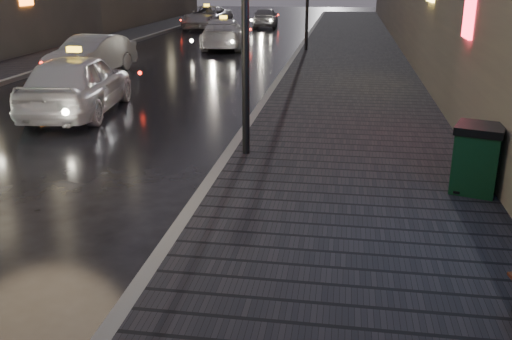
{
  "coord_description": "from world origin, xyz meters",
  "views": [
    {
      "loc": [
        3.68,
        -4.43,
        3.46
      ],
      "look_at": [
        2.51,
        3.03,
        0.85
      ],
      "focal_mm": 40.0,
      "sensor_mm": 36.0,
      "label": 1
    }
  ],
  "objects_px": {
    "trash_bin": "(477,158)",
    "car_left_mid": "(91,55)",
    "taxi_far": "(207,17)",
    "car_far": "(265,17)",
    "taxi_mid": "(224,34)",
    "taxi_near": "(77,83)"
  },
  "relations": [
    {
      "from": "trash_bin",
      "to": "car_left_mid",
      "type": "xyz_separation_m",
      "value": [
        -11.14,
        10.47,
        -0.02
      ]
    },
    {
      "from": "car_left_mid",
      "to": "taxi_far",
      "type": "xyz_separation_m",
      "value": [
        -0.18,
        18.38,
        0.03
      ]
    },
    {
      "from": "car_far",
      "to": "taxi_mid",
      "type": "bearing_deg",
      "value": 83.49
    },
    {
      "from": "taxi_near",
      "to": "taxi_mid",
      "type": "distance_m",
      "value": 13.92
    },
    {
      "from": "car_left_mid",
      "to": "car_far",
      "type": "height_order",
      "value": "car_left_mid"
    },
    {
      "from": "taxi_near",
      "to": "car_left_mid",
      "type": "height_order",
      "value": "taxi_near"
    },
    {
      "from": "trash_bin",
      "to": "taxi_far",
      "type": "relative_size",
      "value": 0.21
    },
    {
      "from": "car_left_mid",
      "to": "taxi_mid",
      "type": "distance_m",
      "value": 8.67
    },
    {
      "from": "trash_bin",
      "to": "taxi_far",
      "type": "distance_m",
      "value": 30.99
    },
    {
      "from": "car_left_mid",
      "to": "taxi_far",
      "type": "distance_m",
      "value": 18.38
    },
    {
      "from": "taxi_near",
      "to": "taxi_mid",
      "type": "bearing_deg",
      "value": -100.33
    },
    {
      "from": "trash_bin",
      "to": "taxi_near",
      "type": "relative_size",
      "value": 0.24
    },
    {
      "from": "car_left_mid",
      "to": "car_far",
      "type": "bearing_deg",
      "value": 87.65
    },
    {
      "from": "taxi_near",
      "to": "car_left_mid",
      "type": "relative_size",
      "value": 1.12
    },
    {
      "from": "trash_bin",
      "to": "taxi_far",
      "type": "xyz_separation_m",
      "value": [
        -11.32,
        28.85,
        0.01
      ]
    },
    {
      "from": "taxi_mid",
      "to": "taxi_near",
      "type": "bearing_deg",
      "value": 79.75
    },
    {
      "from": "taxi_near",
      "to": "taxi_far",
      "type": "height_order",
      "value": "taxi_near"
    },
    {
      "from": "taxi_far",
      "to": "car_far",
      "type": "height_order",
      "value": "taxi_far"
    },
    {
      "from": "taxi_mid",
      "to": "car_far",
      "type": "bearing_deg",
      "value": -98.73
    },
    {
      "from": "taxi_near",
      "to": "car_far",
      "type": "bearing_deg",
      "value": -99.64
    },
    {
      "from": "taxi_far",
      "to": "trash_bin",
      "type": "bearing_deg",
      "value": -64.28
    },
    {
      "from": "trash_bin",
      "to": "car_far",
      "type": "xyz_separation_m",
      "value": [
        -7.59,
        30.04,
        -0.04
      ]
    }
  ]
}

